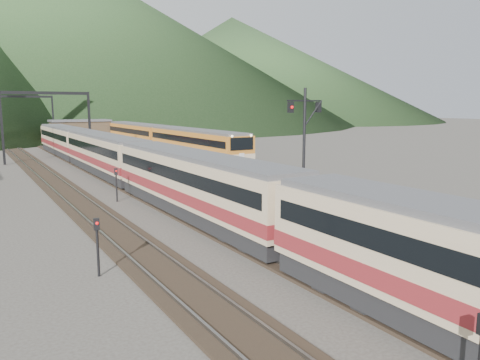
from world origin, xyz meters
TOP-DOWN VIEW (x-y plane):
  - track_main at (0.00, 40.00)m, footprint 2.60×200.00m
  - track_far at (-5.00, 40.00)m, footprint 2.60×200.00m
  - track_second at (11.50, 40.00)m, footprint 2.60×200.00m
  - platform at (5.60, 38.00)m, footprint 8.00×100.00m
  - gantry_near at (-2.85, 55.00)m, footprint 9.55×0.25m
  - gantry_far at (-2.85, 80.00)m, footprint 9.55×0.25m
  - station_shed at (5.60, 78.00)m, footprint 9.40×4.40m
  - hill_b at (30.00, 230.00)m, footprint 220.00×220.00m
  - hill_c at (110.00, 210.00)m, footprint 160.00×160.00m
  - main_train at (0.00, 32.06)m, footprint 2.84×77.81m
  - second_train at (11.50, 56.81)m, footprint 3.03×41.25m
  - signal_mast at (2.64, 15.67)m, footprint 2.20×0.37m
  - short_signal_b at (-2.62, 29.08)m, footprint 0.26×0.22m
  - short_signal_c at (-7.25, 15.54)m, footprint 0.25×0.20m

SIDE VIEW (x-z plane):
  - track_main at x=0.00m, z-range -0.05..0.18m
  - track_far at x=-5.00m, z-range -0.05..0.18m
  - track_second at x=11.50m, z-range -0.05..0.18m
  - platform at x=5.60m, z-range 0.00..1.00m
  - short_signal_b at x=-2.62m, z-range 0.33..2.60m
  - short_signal_c at x=-7.25m, z-range 0.33..2.60m
  - main_train at x=0.00m, z-range 0.23..3.69m
  - second_train at x=11.50m, z-range 0.23..3.93m
  - station_shed at x=5.60m, z-range 1.02..4.12m
  - signal_mast at x=2.64m, z-range 1.71..7.97m
  - gantry_near at x=-2.85m, z-range 1.59..9.59m
  - gantry_far at x=-2.85m, z-range 1.59..9.59m
  - hill_c at x=110.00m, z-range 0.00..50.00m
  - hill_b at x=30.00m, z-range 0.00..75.00m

